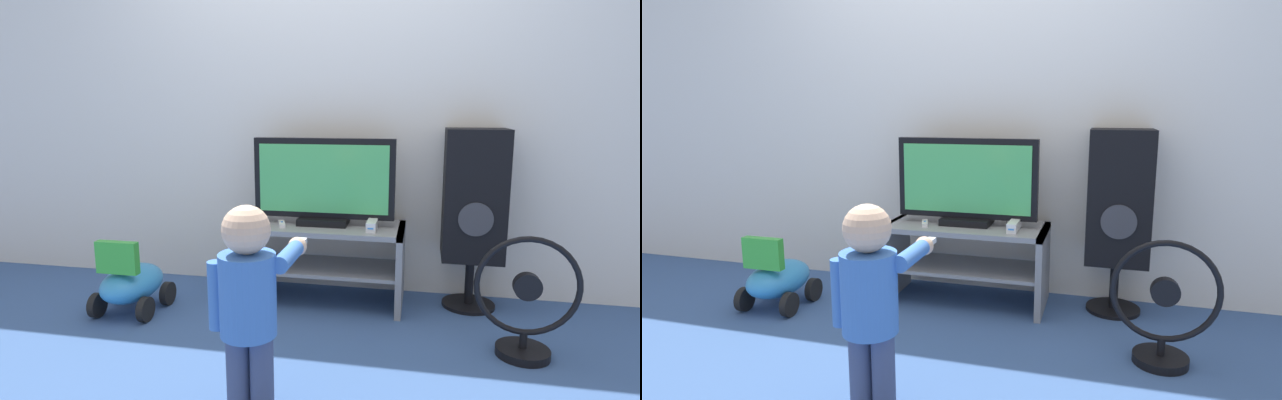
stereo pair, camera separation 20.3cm
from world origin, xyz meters
TOP-DOWN VIEW (x-y plane):
  - ground_plane at (0.00, 0.00)m, footprint 16.00×16.00m
  - wall_back at (0.00, 0.52)m, footprint 10.00×0.06m
  - tv_stand at (0.00, 0.22)m, footprint 0.96×0.44m
  - television at (0.00, 0.24)m, footprint 0.84×0.20m
  - game_console at (0.30, 0.16)m, footprint 0.05×0.20m
  - remote_primary at (-0.23, 0.14)m, footprint 0.07×0.13m
  - child at (-0.03, -0.99)m, footprint 0.31×0.47m
  - speaker_tower at (0.87, 0.31)m, footprint 0.34×0.33m
  - floor_fan at (1.07, -0.28)m, footprint 0.48×0.25m
  - ride_on_toy at (-1.05, -0.17)m, footprint 0.34×0.45m

SIDE VIEW (x-z plane):
  - ground_plane at x=0.00m, z-range 0.00..0.00m
  - ride_on_toy at x=-1.05m, z-range -0.05..0.40m
  - floor_fan at x=1.07m, z-range -0.03..0.56m
  - tv_stand at x=0.00m, z-range 0.07..0.55m
  - child at x=-0.03m, z-range 0.07..0.90m
  - remote_primary at x=-0.23m, z-range 0.48..0.50m
  - game_console at x=0.30m, z-range 0.48..0.53m
  - speaker_tower at x=0.87m, z-range 0.13..1.18m
  - television at x=0.00m, z-range 0.47..0.99m
  - wall_back at x=0.00m, z-range 0.00..2.60m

